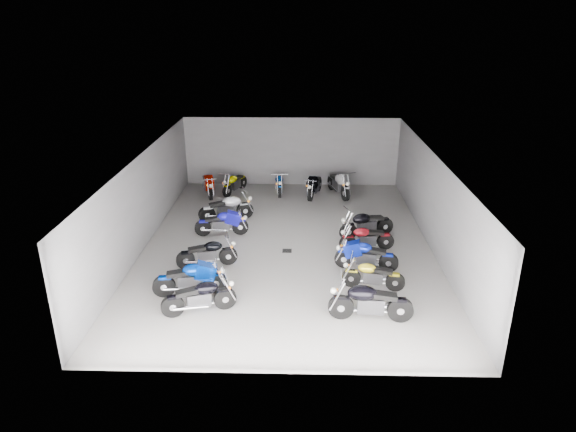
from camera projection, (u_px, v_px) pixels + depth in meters
name	position (u px, v px, depth m)	size (l,w,h in m)	color
ground	(287.00, 245.00, 18.18)	(14.00, 14.00, 0.00)	gray
wall_back	(291.00, 152.00, 24.10)	(10.00, 0.10, 3.20)	slate
wall_left	(143.00, 201.00, 17.71)	(0.10, 14.00, 3.20)	slate
wall_right	(434.00, 204.00, 17.47)	(0.10, 14.00, 3.20)	slate
ceiling	(287.00, 157.00, 17.00)	(10.00, 14.00, 0.04)	black
drain_grate	(287.00, 251.00, 17.71)	(0.32, 0.32, 0.01)	black
motorcycle_left_a	(200.00, 297.00, 13.89)	(1.99, 0.76, 0.90)	black
motorcycle_left_b	(191.00, 279.00, 14.78)	(2.13, 0.56, 0.94)	black
motorcycle_left_c	(208.00, 253.00, 16.46)	(1.94, 0.62, 0.87)	black
motorcycle_left_e	(222.00, 223.00, 18.82)	(1.98, 0.45, 0.87)	black
motorcycle_left_f	(227.00, 208.00, 20.15)	(2.11, 0.88, 0.96)	black
motorcycle_right_a	(370.00, 302.00, 13.54)	(2.26, 0.48, 0.99)	black
motorcycle_right_b	(372.00, 275.00, 15.13)	(1.85, 0.49, 0.82)	black
motorcycle_right_c	(366.00, 256.00, 16.26)	(2.02, 0.53, 0.89)	black
motorcycle_right_d	(366.00, 238.00, 17.61)	(1.92, 0.47, 0.85)	black
motorcycle_right_e	(366.00, 224.00, 18.62)	(2.04, 0.91, 0.94)	black
motorcycle_back_a	(208.00, 184.00, 23.02)	(0.77, 2.06, 0.93)	black
motorcycle_back_b	(235.00, 183.00, 23.30)	(0.89, 1.87, 0.87)	black
motorcycle_back_c	(279.00, 183.00, 23.32)	(0.43, 1.99, 0.87)	black
motorcycle_back_d	(314.00, 185.00, 22.88)	(0.69, 2.06, 0.92)	black
motorcycle_back_e	(339.00, 184.00, 22.95)	(0.88, 2.22, 1.01)	black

